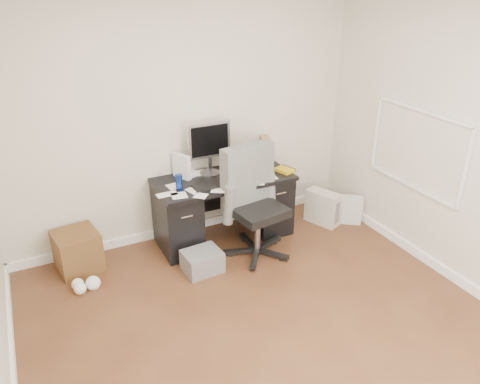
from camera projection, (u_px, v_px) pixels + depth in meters
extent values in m
plane|color=#4D2818|center=(273.00, 335.00, 3.96)|extent=(4.00, 4.00, 0.00)
cube|color=silver|center=(184.00, 119.00, 5.00)|extent=(4.00, 0.02, 2.70)
cube|color=silver|center=(472.00, 149.00, 4.17)|extent=(0.02, 4.00, 2.70)
cube|color=white|center=(190.00, 226.00, 5.54)|extent=(4.00, 0.03, 0.10)
cube|color=white|center=(444.00, 270.00, 4.72)|extent=(0.03, 4.00, 0.10)
cube|color=black|center=(224.00, 179.00, 5.10)|extent=(1.50, 0.70, 0.04)
cube|color=black|center=(178.00, 220.00, 5.04)|extent=(0.40, 0.60, 0.71)
cube|color=black|center=(267.00, 200.00, 5.48)|extent=(0.40, 0.60, 0.71)
cube|color=black|center=(212.00, 191.00, 5.48)|extent=(0.70, 0.03, 0.51)
cube|color=black|center=(216.00, 184.00, 4.91)|extent=(0.51, 0.19, 0.03)
sphere|color=#AEAEB3|center=(246.00, 175.00, 5.09)|extent=(0.06, 0.06, 0.06)
cylinder|color=#16359C|center=(179.00, 182.00, 4.79)|extent=(0.08, 0.08, 0.16)
cube|color=white|center=(182.00, 166.00, 5.03)|extent=(0.19, 0.26, 0.27)
cube|color=#A77F50|center=(266.00, 150.00, 5.43)|extent=(0.20, 0.29, 0.30)
cube|color=gold|center=(285.00, 170.00, 5.24)|extent=(0.21, 0.23, 0.03)
cube|color=#B1ABA0|center=(323.00, 207.00, 5.64)|extent=(0.32, 0.45, 0.41)
cube|color=silver|center=(351.00, 210.00, 5.66)|extent=(0.31, 0.29, 0.34)
cube|color=#482F15|center=(78.00, 251.00, 4.76)|extent=(0.47, 0.47, 0.41)
cube|color=slate|center=(202.00, 261.00, 4.77)|extent=(0.40, 0.34, 0.22)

